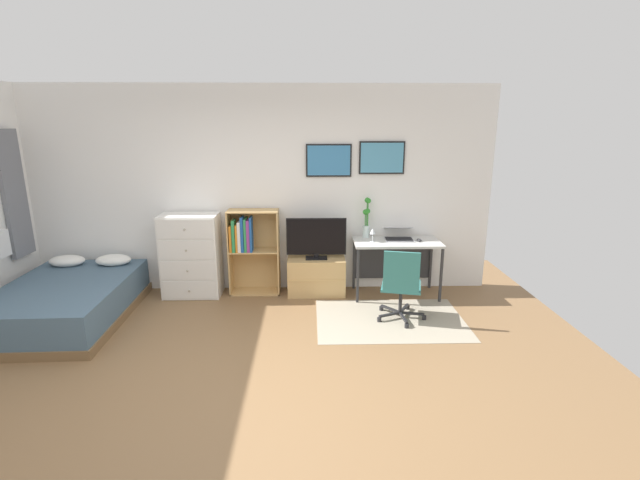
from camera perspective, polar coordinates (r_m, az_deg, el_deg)
ground_plane at (r=4.20m, az=-10.46°, el=-17.52°), size 7.20×7.20×0.00m
wall_back_with_posters at (r=6.04m, az=-7.35°, el=6.27°), size 6.12×0.09×2.70m
area_rug at (r=5.38m, az=8.83°, el=-9.88°), size 1.70×1.20×0.01m
bed at (r=6.00m, az=-29.35°, el=-6.73°), size 1.38×1.97×0.57m
dresser at (r=6.11m, az=-15.96°, el=-1.90°), size 0.73×0.46×1.09m
bookshelf at (r=5.99m, az=-8.93°, el=-0.62°), size 0.66×0.30×1.13m
tv_stand at (r=6.01m, az=-0.46°, el=-4.54°), size 0.75×0.41×0.49m
television at (r=5.84m, az=-0.47°, el=0.16°), size 0.78×0.16×0.54m
desk at (r=6.01m, az=9.52°, el=-1.24°), size 1.11×0.57×0.74m
office_chair at (r=5.20m, az=10.22°, el=-5.43°), size 0.58×0.57×0.86m
laptop at (r=6.01m, az=9.87°, el=0.76°), size 0.39×0.42×0.16m
computer_mouse at (r=5.94m, az=12.43°, el=-0.00°), size 0.06×0.10×0.03m
bamboo_vase at (r=5.97m, az=5.90°, el=2.79°), size 0.10×0.11×0.53m
wine_glass at (r=5.78m, az=6.67°, el=1.05°), size 0.07×0.07×0.18m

